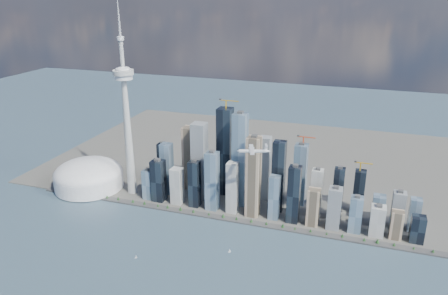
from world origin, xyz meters
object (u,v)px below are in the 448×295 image
(needle_tower, at_px, (127,116))
(airplane, at_px, (253,151))
(sailboat_west, at_px, (136,257))
(sailboat_east, at_px, (229,251))
(dome_stadium, at_px, (89,176))

(needle_tower, distance_m, airplane, 398.30)
(airplane, relative_size, sailboat_west, 8.76)
(airplane, relative_size, sailboat_east, 8.45)
(sailboat_west, height_order, sailboat_east, sailboat_east)
(dome_stadium, relative_size, airplane, 2.63)
(sailboat_west, xyz_separation_m, sailboat_east, (189.76, 88.85, 0.10))
(needle_tower, height_order, dome_stadium, needle_tower)
(sailboat_east, bearing_deg, dome_stadium, 135.89)
(needle_tower, xyz_separation_m, sailboat_west, (173.27, -288.59, -233.05))
(airplane, xyz_separation_m, sailboat_west, (-212.85, -193.73, -209.51))
(dome_stadium, distance_m, sailboat_east, 538.87)
(needle_tower, height_order, sailboat_west, needle_tower)
(airplane, bearing_deg, sailboat_west, -155.58)
(sailboat_west, relative_size, sailboat_east, 0.96)
(needle_tower, distance_m, dome_stadium, 241.40)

